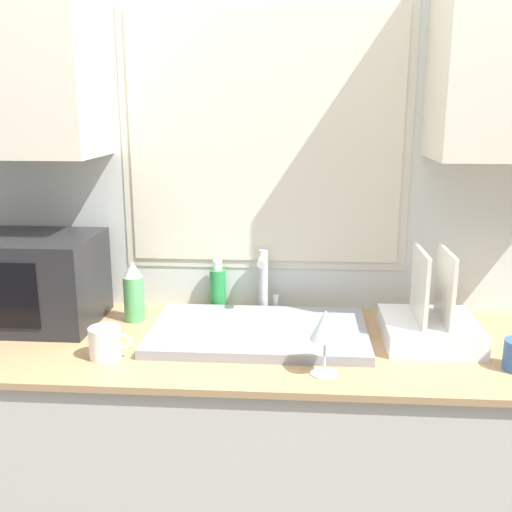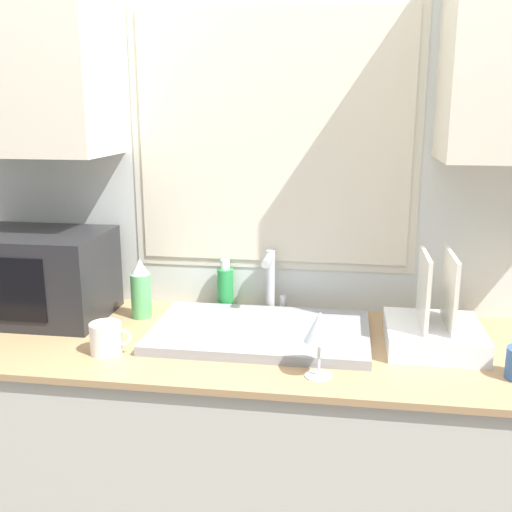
% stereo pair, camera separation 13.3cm
% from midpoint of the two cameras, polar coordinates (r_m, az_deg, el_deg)
% --- Properties ---
extents(countertop, '(2.16, 0.69, 0.91)m').
position_cam_midpoint_polar(countertop, '(2.09, -1.78, -19.65)').
color(countertop, beige).
rests_on(countertop, ground_plane).
extents(wall_back, '(6.00, 0.38, 2.60)m').
position_cam_midpoint_polar(wall_back, '(2.07, -1.04, 7.78)').
color(wall_back, silver).
rests_on(wall_back, ground_plane).
extents(sink_basin, '(0.68, 0.42, 0.03)m').
position_cam_midpoint_polar(sink_basin, '(1.91, -1.86, -7.25)').
color(sink_basin, gray).
rests_on(sink_basin, countertop).
extents(faucet, '(0.08, 0.15, 0.22)m').
position_cam_midpoint_polar(faucet, '(2.08, -1.11, -2.09)').
color(faucet, '#B7B7BC').
rests_on(faucet, countertop).
extents(microwave, '(0.48, 0.35, 0.30)m').
position_cam_midpoint_polar(microwave, '(2.15, -22.85, -2.13)').
color(microwave, '#232326').
rests_on(microwave, countertop).
extents(dish_rack, '(0.28, 0.30, 0.29)m').
position_cam_midpoint_polar(dish_rack, '(1.91, 14.32, -6.27)').
color(dish_rack, white).
rests_on(dish_rack, countertop).
extents(spray_bottle, '(0.07, 0.07, 0.21)m').
position_cam_midpoint_polar(spray_bottle, '(2.07, -13.39, -3.40)').
color(spray_bottle, '#59B266').
rests_on(spray_bottle, countertop).
extents(soap_bottle, '(0.06, 0.06, 0.18)m').
position_cam_midpoint_polar(soap_bottle, '(2.14, -5.44, -3.07)').
color(soap_bottle, '#268C3F').
rests_on(soap_bottle, countertop).
extents(mug_near_sink, '(0.13, 0.09, 0.09)m').
position_cam_midpoint_polar(mug_near_sink, '(1.81, -16.21, -7.95)').
color(mug_near_sink, white).
rests_on(mug_near_sink, countertop).
extents(wine_glass, '(0.08, 0.08, 0.18)m').
position_cam_midpoint_polar(wine_glass, '(1.61, 4.26, -6.78)').
color(wine_glass, silver).
rests_on(wine_glass, countertop).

